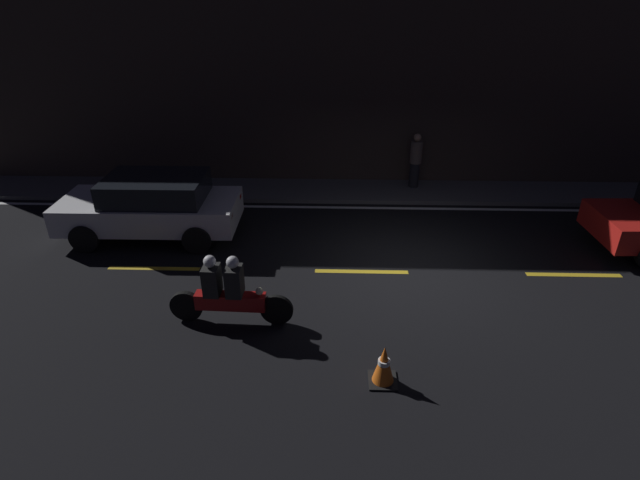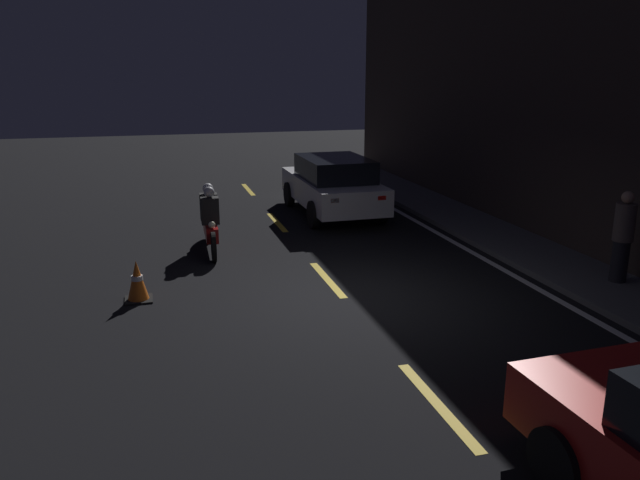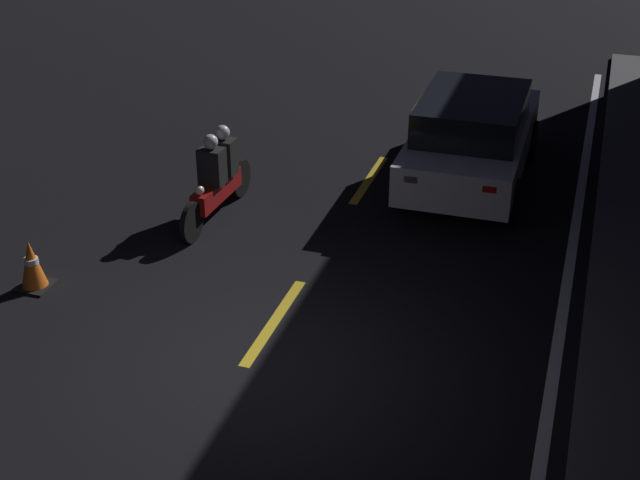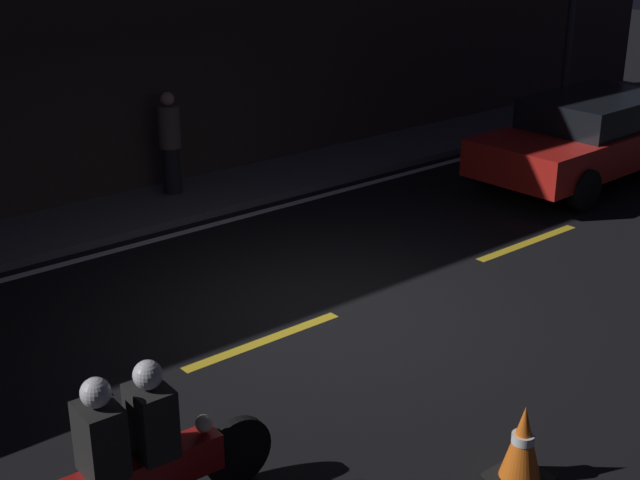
% 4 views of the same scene
% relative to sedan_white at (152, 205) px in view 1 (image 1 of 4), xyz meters
% --- Properties ---
extents(ground_plane, '(56.00, 56.00, 0.00)m').
position_rel_sedan_white_xyz_m(ground_plane, '(5.94, -1.57, -0.80)').
color(ground_plane, black).
extents(raised_curb, '(28.00, 1.64, 0.11)m').
position_rel_sedan_white_xyz_m(raised_curb, '(5.94, 2.87, -0.75)').
color(raised_curb, '#4C4C4F').
rests_on(raised_curb, ground).
extents(building_front, '(28.00, 0.30, 7.23)m').
position_rel_sedan_white_xyz_m(building_front, '(5.94, 3.84, 2.81)').
color(building_front, '#382D28').
rests_on(building_front, ground).
extents(lane_dash_b, '(2.00, 0.14, 0.01)m').
position_rel_sedan_white_xyz_m(lane_dash_b, '(0.44, -1.57, -0.80)').
color(lane_dash_b, gold).
rests_on(lane_dash_b, ground).
extents(lane_dash_c, '(2.00, 0.14, 0.01)m').
position_rel_sedan_white_xyz_m(lane_dash_c, '(4.94, -1.57, -0.80)').
color(lane_dash_c, gold).
rests_on(lane_dash_c, ground).
extents(lane_dash_d, '(2.00, 0.14, 0.01)m').
position_rel_sedan_white_xyz_m(lane_dash_d, '(9.44, -1.57, -0.80)').
color(lane_dash_d, gold).
rests_on(lane_dash_d, ground).
extents(lane_solid_kerb, '(25.20, 0.14, 0.01)m').
position_rel_sedan_white_xyz_m(lane_solid_kerb, '(5.94, 1.80, -0.80)').
color(lane_solid_kerb, silver).
rests_on(lane_solid_kerb, ground).
extents(sedan_white, '(4.17, 1.90, 1.51)m').
position_rel_sedan_white_xyz_m(sedan_white, '(0.00, 0.00, 0.00)').
color(sedan_white, silver).
rests_on(sedan_white, ground).
extents(motorcycle, '(2.26, 0.39, 1.37)m').
position_rel_sedan_white_xyz_m(motorcycle, '(2.44, -3.39, -0.16)').
color(motorcycle, black).
rests_on(motorcycle, ground).
extents(traffic_cone_near, '(0.44, 0.44, 0.68)m').
position_rel_sedan_white_xyz_m(traffic_cone_near, '(5.12, -4.85, -0.47)').
color(traffic_cone_near, black).
rests_on(traffic_cone_near, ground).
extents(pedestrian, '(0.34, 0.34, 1.59)m').
position_rel_sedan_white_xyz_m(pedestrian, '(6.67, 3.17, 0.11)').
color(pedestrian, black).
rests_on(pedestrian, raised_curb).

